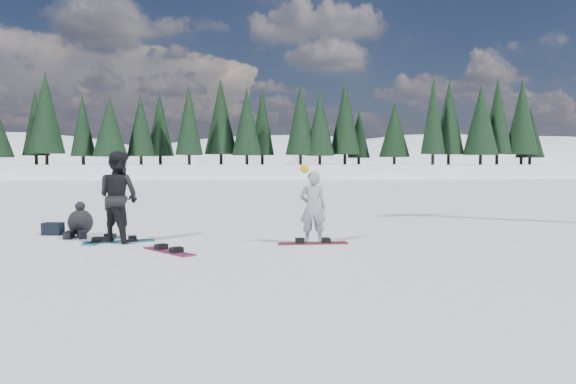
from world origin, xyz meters
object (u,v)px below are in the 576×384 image
Objects in this scene: seated_rider at (80,223)px; gear_bag at (53,229)px; snowboard_loose_a at (104,240)px; snowboarder_man at (118,197)px; snowboard_loose_b at (169,251)px; snowboarder_woman at (313,207)px.

seated_rider is 0.76m from gear_bag.
gear_bag is 0.30× the size of snowboard_loose_a.
snowboarder_man is 1.95× the size of seated_rider.
snowboarder_man is 1.33× the size of snowboard_loose_b.
snowboard_loose_b is (3.08, -2.92, -0.14)m from gear_bag.
gear_bag is (-1.84, 1.43, -0.85)m from snowboarder_man.
snowboard_loose_a and snowboard_loose_b have the same top height.
snowboarder_woman is at bearing -19.31° from gear_bag.
gear_bag is (-6.03, 2.11, -0.65)m from snowboarder_woman.
snowboarder_man is 2.48m from gear_bag.
snowboarder_woman is at bearing -30.97° from seated_rider.
snowboarder_man is at bearing -177.94° from snowboard_loose_b.
snowboarder_man is at bearing -37.79° from gear_bag.
snowboarder_woman is 1.66× the size of seated_rider.
gear_bag is 0.30× the size of snowboard_loose_b.
seated_rider is (-5.33, 1.86, -0.48)m from snowboarder_woman.
snowboarder_man reaches higher than gear_bag.
snowboard_loose_b is (-2.95, -0.81, -0.78)m from snowboarder_woman.
snowboard_loose_a is at bearing -38.99° from gear_bag.
snowboarder_man is at bearing -107.68° from snowboard_loose_a.
snowboarder_woman is 5.67m from seated_rider.
gear_bag is (-0.70, 0.25, -0.17)m from seated_rider.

